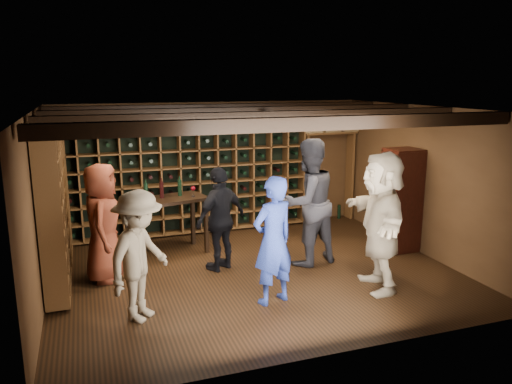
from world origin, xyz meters
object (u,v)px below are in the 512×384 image
object	(u,v)px
display_cabinet	(400,202)
guest_red_floral	(103,223)
guest_woman_black	(221,219)
guest_beige	(381,221)
man_grey_suit	(308,202)
guest_khaki	(139,256)
tasting_table	(166,206)
man_blue_shirt	(273,241)

from	to	relation	value
display_cabinet	guest_red_floral	bearing A→B (deg)	176.85
guest_woman_black	guest_beige	world-z (taller)	guest_beige
display_cabinet	guest_beige	xyz separation A→B (m)	(-1.24, -1.31, 0.13)
guest_red_floral	guest_woman_black	world-z (taller)	guest_red_floral
display_cabinet	man_grey_suit	world-z (taller)	man_grey_suit
display_cabinet	guest_beige	distance (m)	1.81
man_grey_suit	guest_red_floral	distance (m)	3.14
man_grey_suit	guest_khaki	bearing A→B (deg)	8.54
tasting_table	guest_khaki	bearing A→B (deg)	-120.45
guest_red_floral	tasting_table	bearing A→B (deg)	-43.24
man_blue_shirt	man_grey_suit	bearing A→B (deg)	-149.63
man_blue_shirt	guest_woman_black	bearing A→B (deg)	-94.67
display_cabinet	guest_khaki	size ratio (longest dim) A/B	1.07
man_blue_shirt	tasting_table	size ratio (longest dim) A/B	1.21
man_blue_shirt	tasting_table	world-z (taller)	man_blue_shirt
guest_woman_black	tasting_table	distance (m)	1.16
display_cabinet	guest_khaki	world-z (taller)	display_cabinet
display_cabinet	guest_woman_black	world-z (taller)	display_cabinet
guest_beige	man_blue_shirt	bearing A→B (deg)	-76.97
guest_khaki	man_blue_shirt	bearing A→B (deg)	-52.43
man_blue_shirt	guest_red_floral	world-z (taller)	guest_red_floral
guest_woman_black	guest_khaki	bearing A→B (deg)	14.72
guest_woman_black	guest_beige	bearing A→B (deg)	114.47
display_cabinet	guest_woman_black	size ratio (longest dim) A/B	1.08
man_blue_shirt	guest_beige	bearing A→B (deg)	160.19
guest_woman_black	guest_khaki	distance (m)	1.89
man_blue_shirt	guest_red_floral	xyz separation A→B (m)	(-2.07, 1.53, 0.02)
man_blue_shirt	guest_khaki	xyz separation A→B (m)	(-1.71, 0.09, -0.04)
man_grey_suit	guest_woman_black	distance (m)	1.41
guest_khaki	tasting_table	xyz separation A→B (m)	(0.69, 2.23, 0.04)
guest_beige	guest_woman_black	bearing A→B (deg)	-112.07
guest_beige	display_cabinet	bearing A→B (deg)	151.27
guest_khaki	display_cabinet	bearing A→B (deg)	-34.93
guest_woman_black	man_blue_shirt	bearing A→B (deg)	74.72
guest_beige	tasting_table	xyz separation A→B (m)	(-2.61, 2.38, -0.13)
guest_khaki	tasting_table	bearing A→B (deg)	23.48
guest_woman_black	tasting_table	world-z (taller)	guest_woman_black
man_grey_suit	display_cabinet	bearing A→B (deg)	169.50
man_grey_suit	guest_woman_black	world-z (taller)	man_grey_suit
guest_red_floral	man_blue_shirt	bearing A→B (deg)	-116.75
man_grey_suit	guest_khaki	distance (m)	2.97
display_cabinet	man_grey_suit	bearing A→B (deg)	-177.47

